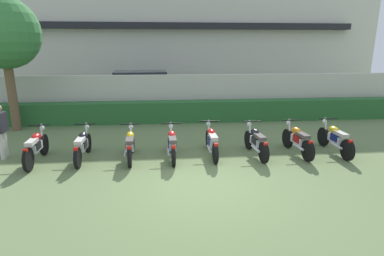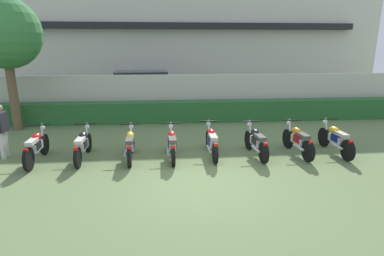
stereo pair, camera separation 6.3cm
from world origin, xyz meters
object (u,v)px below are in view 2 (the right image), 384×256
object	(u,v)px
motorcycle_in_row_3	(172,144)
motorcycle_in_row_5	(256,141)
motorcycle_in_row_1	(83,145)
motorcycle_in_row_4	(212,141)
inspector_person	(1,127)
tree_near_inspector	(4,34)
motorcycle_in_row_0	(36,146)
motorcycle_in_row_2	(130,144)
motorcycle_in_row_7	(336,139)
parked_car	(145,89)
motorcycle_in_row_6	(298,140)

from	to	relation	value
motorcycle_in_row_3	motorcycle_in_row_5	world-z (taller)	motorcycle_in_row_5
motorcycle_in_row_1	motorcycle_in_row_4	distance (m)	3.70
motorcycle_in_row_3	inspector_person	xyz separation A→B (m)	(-4.83, 0.46, 0.48)
motorcycle_in_row_5	tree_near_inspector	bearing A→B (deg)	62.10
motorcycle_in_row_0	inspector_person	world-z (taller)	inspector_person
motorcycle_in_row_3	motorcycle_in_row_2	bearing A→B (deg)	87.63
motorcycle_in_row_1	motorcycle_in_row_4	size ratio (longest dim) A/B	0.99
motorcycle_in_row_1	motorcycle_in_row_7	bearing A→B (deg)	-92.09
tree_near_inspector	inspector_person	distance (m)	4.31
tree_near_inspector	inspector_person	xyz separation A→B (m)	(1.06, -3.22, -2.66)
motorcycle_in_row_4	motorcycle_in_row_7	size ratio (longest dim) A/B	0.98
parked_car	motorcycle_in_row_6	distance (m)	9.52
tree_near_inspector	motorcycle_in_row_2	xyz separation A→B (m)	(4.71, -3.66, -3.14)
inspector_person	parked_car	bearing A→B (deg)	64.82
motorcycle_in_row_1	inspector_person	bearing A→B (deg)	80.28
tree_near_inspector	motorcycle_in_row_1	world-z (taller)	tree_near_inspector
motorcycle_in_row_2	motorcycle_in_row_4	distance (m)	2.36
tree_near_inspector	motorcycle_in_row_0	world-z (taller)	tree_near_inspector
motorcycle_in_row_0	motorcycle_in_row_6	distance (m)	7.49
motorcycle_in_row_5	motorcycle_in_row_0	bearing A→B (deg)	85.73
inspector_person	motorcycle_in_row_2	bearing A→B (deg)	-6.87
tree_near_inspector	motorcycle_in_row_6	size ratio (longest dim) A/B	2.64
motorcycle_in_row_6	motorcycle_in_row_7	world-z (taller)	motorcycle_in_row_7
parked_car	motorcycle_in_row_0	distance (m)	8.49
parked_car	motorcycle_in_row_1	size ratio (longest dim) A/B	2.43
motorcycle_in_row_1	motorcycle_in_row_6	world-z (taller)	motorcycle_in_row_6
motorcycle_in_row_0	motorcycle_in_row_3	world-z (taller)	motorcycle_in_row_0
parked_car	motorcycle_in_row_5	bearing A→B (deg)	-68.14
tree_near_inspector	motorcycle_in_row_6	world-z (taller)	tree_near_inspector
parked_car	motorcycle_in_row_7	distance (m)	10.17
motorcycle_in_row_0	motorcycle_in_row_4	size ratio (longest dim) A/B	1.00
motorcycle_in_row_1	motorcycle_in_row_6	bearing A→B (deg)	-92.37
motorcycle_in_row_0	motorcycle_in_row_4	xyz separation A→B (m)	(4.93, 0.14, -0.02)
motorcycle_in_row_0	motorcycle_in_row_7	distance (m)	8.67
tree_near_inspector	motorcycle_in_row_3	distance (m)	7.62
parked_car	motorcycle_in_row_6	size ratio (longest dim) A/B	2.46
tree_near_inspector	motorcycle_in_row_7	size ratio (longest dim) A/B	2.51
motorcycle_in_row_2	inspector_person	bearing A→B (deg)	80.30
motorcycle_in_row_4	motorcycle_in_row_6	size ratio (longest dim) A/B	1.03
motorcycle_in_row_2	inspector_person	distance (m)	3.70
motorcycle_in_row_4	motorcycle_in_row_5	xyz separation A→B (m)	(1.29, -0.16, 0.01)
motorcycle_in_row_4	motorcycle_in_row_1	bearing A→B (deg)	90.26
motorcycle_in_row_6	motorcycle_in_row_1	bearing A→B (deg)	84.97
tree_near_inspector	motorcycle_in_row_2	distance (m)	6.74
motorcycle_in_row_6	inspector_person	world-z (taller)	inspector_person
motorcycle_in_row_0	motorcycle_in_row_7	bearing A→B (deg)	-93.00
parked_car	motorcycle_in_row_0	size ratio (longest dim) A/B	2.39
motorcycle_in_row_2	motorcycle_in_row_6	xyz separation A→B (m)	(4.92, -0.03, 0.01)
motorcycle_in_row_0	motorcycle_in_row_6	world-z (taller)	motorcycle_in_row_0
parked_car	motorcycle_in_row_5	size ratio (longest dim) A/B	2.52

